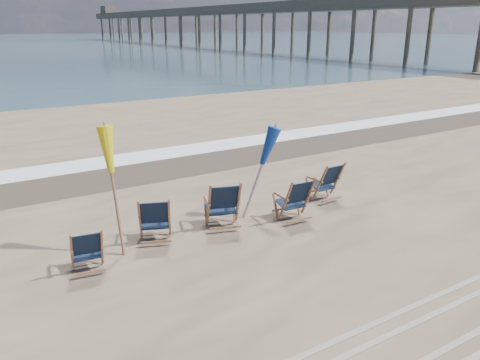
{
  "coord_description": "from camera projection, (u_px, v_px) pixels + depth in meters",
  "views": [
    {
      "loc": [
        -5.1,
        -6.12,
        4.15
      ],
      "look_at": [
        0.0,
        2.2,
        0.9
      ],
      "focal_mm": 35.0,
      "sensor_mm": 36.0,
      "label": 1
    }
  ],
  "objects": [
    {
      "name": "tire_tracks",
      "position": [
        427.0,
        337.0,
        6.52
      ],
      "size": [
        80.0,
        1.3,
        0.01
      ],
      "primitive_type": null,
      "color": "gray",
      "rests_on": "ground"
    },
    {
      "name": "beach_chair_0",
      "position": [
        102.0,
        249.0,
        8.13
      ],
      "size": [
        0.65,
        0.71,
        0.89
      ],
      "primitive_type": null,
      "rotation": [
        0.0,
        0.0,
        3.0
      ],
      "color": "black",
      "rests_on": "ground"
    },
    {
      "name": "umbrella_yellow",
      "position": [
        112.0,
        157.0,
        8.4
      ],
      "size": [
        0.3,
        0.3,
        2.43
      ],
      "color": "#905D40",
      "rests_on": "ground"
    },
    {
      "name": "wet_sand_strip",
      "position": [
        161.0,
        167.0,
        14.29
      ],
      "size": [
        200.0,
        2.6,
        0.0
      ],
      "primitive_type": "cube",
      "color": "#42362A",
      "rests_on": "ground"
    },
    {
      "name": "beach_chair_2",
      "position": [
        238.0,
        204.0,
        9.83
      ],
      "size": [
        0.93,
        0.98,
        1.12
      ],
      "primitive_type": null,
      "rotation": [
        0.0,
        0.0,
        2.83
      ],
      "color": "black",
      "rests_on": "ground"
    },
    {
      "name": "beach_chair_4",
      "position": [
        338.0,
        180.0,
        11.51
      ],
      "size": [
        0.68,
        0.76,
        1.03
      ],
      "primitive_type": null,
      "rotation": [
        0.0,
        0.0,
        3.17
      ],
      "color": "black",
      "rests_on": "ground"
    },
    {
      "name": "beach_chair_1",
      "position": [
        170.0,
        219.0,
        9.19
      ],
      "size": [
        0.88,
        0.92,
        1.02
      ],
      "primitive_type": null,
      "rotation": [
        0.0,
        0.0,
        2.77
      ],
      "color": "black",
      "rests_on": "ground"
    },
    {
      "name": "beach_chair_3",
      "position": [
        308.0,
        198.0,
        10.3
      ],
      "size": [
        0.72,
        0.8,
        1.05
      ],
      "primitive_type": null,
      "rotation": [
        0.0,
        0.0,
        3.07
      ],
      "color": "black",
      "rests_on": "ground"
    },
    {
      "name": "fishing_pier",
      "position": [
        212.0,
        22.0,
        86.03
      ],
      "size": [
        4.4,
        140.0,
        9.3
      ],
      "primitive_type": null,
      "color": "brown",
      "rests_on": "ground"
    },
    {
      "name": "surf_foam",
      "position": [
        144.0,
        156.0,
        15.5
      ],
      "size": [
        200.0,
        1.4,
        0.01
      ],
      "primitive_type": "cube",
      "color": "silver",
      "rests_on": "ground"
    },
    {
      "name": "umbrella_blue",
      "position": [
        258.0,
        148.0,
        10.13
      ],
      "size": [
        0.3,
        0.3,
        2.13
      ],
      "color": "#A5A5AD",
      "rests_on": "ground"
    }
  ]
}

